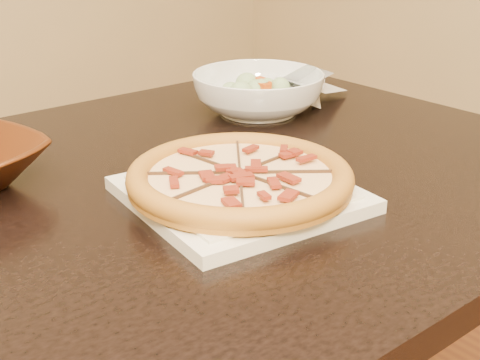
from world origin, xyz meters
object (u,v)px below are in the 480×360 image
at_px(plate, 240,193).
at_px(salad_bowl, 258,93).
at_px(dining_table, 130,256).
at_px(pizza, 240,177).

height_order(plate, salad_bowl, salad_bowl).
bearing_deg(salad_bowl, dining_table, -156.56).
height_order(dining_table, pizza, pizza).
bearing_deg(dining_table, plate, -48.96).
height_order(dining_table, salad_bowl, salad_bowl).
bearing_deg(pizza, dining_table, 131.04).
height_order(plate, pizza, pizza).
relative_size(pizza, salad_bowl, 1.22).
xyz_separation_m(dining_table, plate, (0.11, -0.12, 0.11)).
distance_m(plate, pizza, 0.02).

